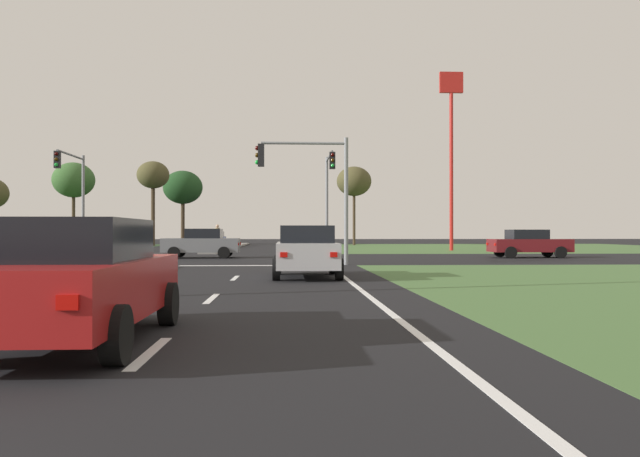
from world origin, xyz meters
name	(u,v)px	position (x,y,z in m)	size (l,w,h in m)	color
ground_plane	(190,259)	(0.00, 30.00, 0.00)	(200.00, 200.00, 0.00)	black
grass_verge_far_right	(507,247)	(25.50, 54.50, 0.00)	(35.00, 35.00, 0.01)	#476B38
median_island_near	(63,291)	(0.00, 11.00, 0.07)	(1.20, 22.00, 0.14)	#ADA89E
median_island_far	(232,247)	(0.00, 55.00, 0.07)	(1.20, 36.00, 0.14)	gray
lane_dash_near	(150,353)	(3.50, 3.70, 0.01)	(0.14, 2.00, 0.01)	silver
lane_dash_second	(212,299)	(3.50, 9.70, 0.01)	(0.14, 2.00, 0.01)	silver
lane_dash_third	(235,278)	(3.50, 15.70, 0.01)	(0.14, 2.00, 0.01)	silver
edge_line_right	(359,288)	(6.85, 12.00, 0.01)	(0.14, 24.00, 0.01)	silver
stop_bar_near	(256,266)	(3.80, 23.00, 0.01)	(6.40, 0.50, 0.01)	silver
crosswalk_bar_near	(25,264)	(-6.40, 24.80, 0.01)	(0.70, 2.80, 0.01)	silver
crosswalk_bar_second	(52,264)	(-5.25, 24.80, 0.01)	(0.70, 2.80, 0.01)	silver
crosswalk_bar_third	(78,264)	(-4.10, 24.80, 0.01)	(0.70, 2.80, 0.01)	silver
crosswalk_bar_fourth	(105,264)	(-2.95, 24.80, 0.01)	(0.70, 2.80, 0.01)	silver
crosswalk_bar_fifth	(131,264)	(-1.80, 24.80, 0.01)	(0.70, 2.80, 0.01)	silver
crosswalk_bar_sixth	(158,264)	(-0.65, 24.80, 0.01)	(0.70, 2.80, 0.01)	silver
car_navy_second	(206,239)	(-2.42, 56.05, 0.75)	(2.09, 4.17, 1.47)	#161E47
car_red_third	(74,279)	(2.40, 4.43, 0.80)	(2.02, 4.59, 1.56)	#A31919
car_silver_fourth	(306,251)	(5.68, 16.02, 0.81)	(2.04, 4.34, 1.59)	#B7B7BC
car_grey_fifth	(202,243)	(0.44, 31.23, 0.81)	(4.14, 2.04, 1.59)	slate
car_blue_sixth	(216,238)	(-2.32, 62.74, 0.77)	(2.00, 4.25, 1.50)	navy
car_maroon_seventh	(529,243)	(18.38, 30.68, 0.79)	(4.32, 1.98, 1.54)	maroon
traffic_signal_near_right	(313,178)	(6.18, 23.40, 3.72)	(3.98, 0.32, 5.45)	gray
traffic_signal_far_right	(329,185)	(7.60, 34.77, 4.26)	(0.32, 5.26, 6.18)	gray
traffic_signal_far_left	(74,185)	(-7.60, 34.94, 4.24)	(0.32, 4.83, 6.19)	gray
pedestrian_at_median	(217,234)	(-0.03, 43.28, 1.26)	(0.34, 0.34, 1.84)	#4C4C4C
fastfood_pole_sign	(451,123)	(17.71, 44.70, 9.85)	(1.80, 0.40, 13.74)	red
treeline_second	(74,180)	(-18.66, 68.46, 7.19)	(4.59, 4.59, 9.18)	#423323
treeline_third	(153,176)	(-8.78, 62.99, 7.23)	(3.32, 3.32, 8.76)	#423323
treeline_fourth	(183,188)	(-6.59, 68.35, 6.40)	(4.39, 4.39, 8.31)	#423323
treeline_fifth	(354,182)	(12.43, 65.91, 6.96)	(3.81, 3.81, 8.63)	#423323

